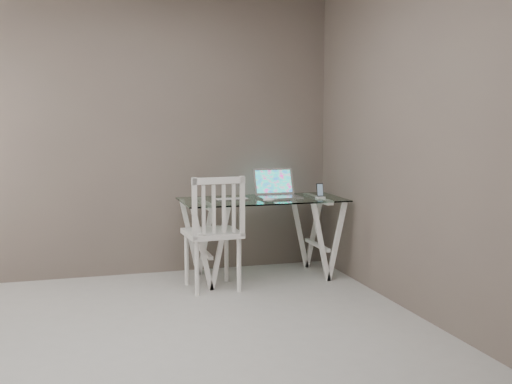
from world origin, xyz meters
TOP-DOWN VIEW (x-y plane):
  - room at (-0.06, 0.02)m, footprint 4.50×4.52m
  - desk at (1.20, 1.76)m, footprint 1.50×0.70m
  - chair at (0.68, 1.45)m, footprint 0.48×0.48m
  - laptop at (1.37, 1.84)m, footprint 0.39×0.36m
  - keyboard at (0.91, 1.79)m, footprint 0.31×0.13m
  - mouse at (1.20, 1.55)m, footprint 0.11×0.07m
  - phone_dock at (1.73, 1.66)m, footprint 0.07×0.07m

SIDE VIEW (x-z plane):
  - desk at x=1.20m, z-range 0.01..0.76m
  - chair at x=0.68m, z-range 0.05..1.06m
  - keyboard at x=0.91m, z-range 0.75..0.75m
  - mouse at x=1.20m, z-range 0.75..0.78m
  - phone_dock at x=1.73m, z-range 0.72..0.85m
  - laptop at x=1.37m, z-range 0.68..0.94m
  - room at x=-0.06m, z-range 0.36..3.07m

